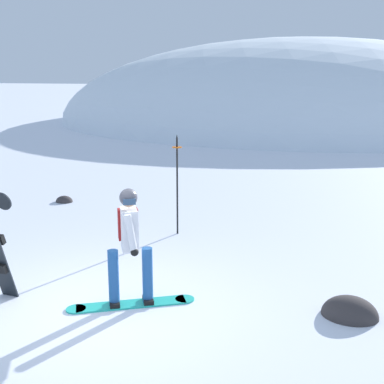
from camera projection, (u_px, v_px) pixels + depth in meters
The scene contains 6 objects.
ground_plane at pixel (99, 311), 7.12m from camera, with size 300.00×300.00×0.00m, color white.
ridge_peak_main at pixel (294, 121), 36.02m from camera, with size 32.96×29.66×11.34m.
snowboarder_main at pixel (130, 243), 7.14m from camera, with size 1.59×1.12×1.71m.
piste_marker_near at pixel (177, 178), 10.33m from camera, with size 0.20×0.20×2.07m.
rock_mid at pixel (64, 202), 13.22m from camera, with size 0.46×0.39×0.32m.
rock_small at pixel (349, 316), 6.99m from camera, with size 0.77×0.66×0.54m.
Camera 1 is at (3.54, -5.68, 3.23)m, focal length 47.70 mm.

